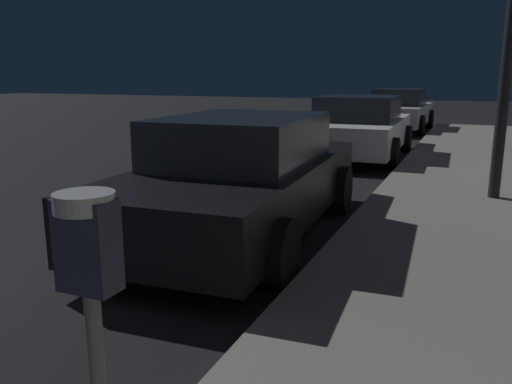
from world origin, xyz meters
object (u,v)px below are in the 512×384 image
object	(u,v)px
car_black	(242,177)
car_silver	(399,110)
parking_meter	(91,295)
car_white	(359,128)

from	to	relation	value
car_black	car_silver	xyz separation A→B (m)	(-0.00, 13.05, -0.01)
parking_meter	car_white	xyz separation A→B (m)	(-1.41, 10.77, -0.50)
car_silver	parking_meter	bearing A→B (deg)	-85.33
parking_meter	car_silver	bearing A→B (deg)	94.67
car_white	car_silver	distance (m)	6.54
parking_meter	car_white	distance (m)	10.88
car_silver	car_white	bearing A→B (deg)	-89.99
parking_meter	car_silver	size ratio (longest dim) A/B	0.31
car_black	car_white	xyz separation A→B (m)	(0.00, 6.52, -0.00)
car_white	parking_meter	bearing A→B (deg)	-82.53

